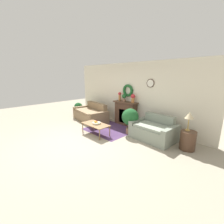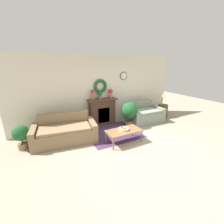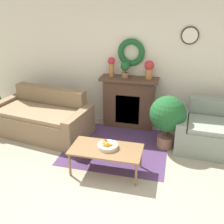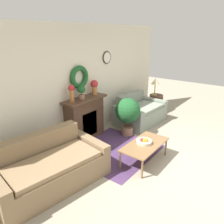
# 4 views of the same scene
# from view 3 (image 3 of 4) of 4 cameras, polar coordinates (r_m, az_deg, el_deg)

# --- Properties ---
(ground_plane) EXTENTS (16.00, 16.00, 0.00)m
(ground_plane) POSITION_cam_3_polar(r_m,az_deg,el_deg) (3.59, -2.94, -20.66)
(ground_plane) COLOR #9E937F
(floor_rug) EXTENTS (1.80, 1.66, 0.01)m
(floor_rug) POSITION_cam_3_polar(r_m,az_deg,el_deg) (4.84, 1.11, -7.51)
(floor_rug) COLOR #4C335B
(floor_rug) RESTS_ON ground_plane
(wall_back) EXTENTS (6.80, 0.18, 2.70)m
(wall_back) POSITION_cam_3_polar(r_m,az_deg,el_deg) (5.35, 5.26, 11.12)
(wall_back) COLOR beige
(wall_back) RESTS_ON ground_plane
(fireplace) EXTENTS (1.15, 0.41, 1.05)m
(fireplace) POSITION_cam_3_polar(r_m,az_deg,el_deg) (5.41, 3.69, 2.20)
(fireplace) COLOR #4C3323
(fireplace) RESTS_ON ground_plane
(couch_left) EXTENTS (2.03, 1.25, 0.85)m
(couch_left) POSITION_cam_3_polar(r_m,az_deg,el_deg) (5.40, -14.97, -1.28)
(couch_left) COLOR #846B4C
(couch_left) RESTS_ON ground_plane
(loveseat_right) EXTENTS (1.49, 1.04, 0.82)m
(loveseat_right) POSITION_cam_3_polar(r_m,az_deg,el_deg) (5.02, 22.08, -4.23)
(loveseat_right) COLOR gray
(loveseat_right) RESTS_ON ground_plane
(coffee_table) EXTENTS (1.09, 0.56, 0.41)m
(coffee_table) POSITION_cam_3_polar(r_m,az_deg,el_deg) (4.02, -1.28, -8.40)
(coffee_table) COLOR olive
(coffee_table) RESTS_ON ground_plane
(fruit_bowl) EXTENTS (0.31, 0.31, 0.12)m
(fruit_bowl) POSITION_cam_3_polar(r_m,az_deg,el_deg) (4.00, -1.04, -7.29)
(fruit_bowl) COLOR beige
(fruit_bowl) RESTS_ON coffee_table
(vase_on_mantel_left) EXTENTS (0.14, 0.14, 0.38)m
(vase_on_mantel_left) POSITION_cam_3_polar(r_m,az_deg,el_deg) (5.27, -0.12, 10.16)
(vase_on_mantel_left) COLOR #AD6B38
(vase_on_mantel_left) RESTS_ON fireplace
(vase_on_mantel_right) EXTENTS (0.19, 0.19, 0.36)m
(vase_on_mantel_right) POSITION_cam_3_polar(r_m,az_deg,el_deg) (5.15, 8.08, 9.40)
(vase_on_mantel_right) COLOR #AD6B38
(vase_on_mantel_right) RESTS_ON fireplace
(potted_plant_on_mantel) EXTENTS (0.19, 0.19, 0.32)m
(potted_plant_on_mantel) POSITION_cam_3_polar(r_m,az_deg,el_deg) (5.20, 2.89, 9.56)
(potted_plant_on_mantel) COLOR #8E664C
(potted_plant_on_mantel) RESTS_ON fireplace
(potted_plant_floor_by_loveseat) EXTENTS (0.63, 0.63, 0.97)m
(potted_plant_floor_by_loveseat) POSITION_cam_3_polar(r_m,az_deg,el_deg) (4.66, 12.00, -0.82)
(potted_plant_floor_by_loveseat) COLOR #8E664C
(potted_plant_floor_by_loveseat) RESTS_ON ground_plane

